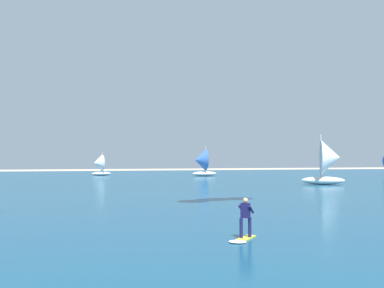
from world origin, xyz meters
TOP-DOWN VIEW (x-y plane):
  - ocean at (0.00, 51.80)m, footprint 160.00×90.00m
  - kitesurfer at (2.53, 20.14)m, footprint 1.62×1.91m
  - sailboat_mid_right at (11.45, 71.91)m, footprint 3.99×3.41m
  - sailboat_mid_left at (21.63, 50.32)m, footprint 5.00×4.45m
  - sailboat_near_shore at (-4.01, 76.64)m, footprint 3.28×2.89m

SIDE VIEW (x-z plane):
  - ocean at x=0.00m, z-range 0.00..0.10m
  - kitesurfer at x=2.53m, z-range -0.13..1.54m
  - sailboat_near_shore at x=-4.01m, z-range -0.05..3.63m
  - sailboat_mid_right at x=11.45m, z-range -0.09..4.50m
  - sailboat_mid_left at x=21.63m, z-range -0.14..5.49m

